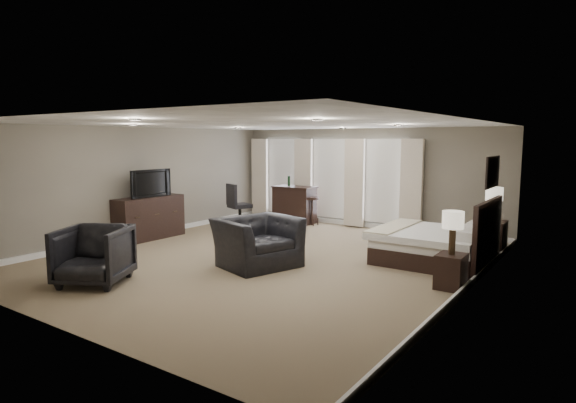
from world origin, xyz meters
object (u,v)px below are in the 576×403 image
Objects in this scene: nightstand_far at (492,237)px; dresser at (149,218)px; bar_stool_left at (295,211)px; desk_chair at (240,205)px; lamp_near at (453,233)px; tv at (148,194)px; armchair_far at (94,252)px; bed at (426,229)px; nightstand_near at (451,271)px; lamp_far at (494,204)px; bar_stool_right at (312,211)px; armchair_near at (257,234)px; bar_counter at (294,204)px.

nightstand_far is 7.57m from dresser.
desk_chair is (-1.06, -1.10, 0.23)m from bar_stool_left.
lamp_near is 6.92m from tv.
tv is 1.08× the size of armchair_far.
nightstand_far is 0.59× the size of tv.
lamp_near is at bearing -88.65° from tv.
bed is at bearing 121.54° from lamp_near.
lamp_near reaches higher than nightstand_near.
dresser is at bearing 97.88° from armchair_far.
armchair_far is (2.14, -2.86, 0.02)m from dresser.
lamp_near is at bearing -90.00° from lamp_far.
dresser is (-6.03, -1.61, -0.13)m from bed.
tv is 0.97× the size of desk_chair.
bar_stool_right is at bearing -30.80° from tv.
dresser is at bearing 99.83° from armchair_near.
dresser is 1.24× the size of armchair_near.
armchair_near is at bearing -7.88° from dresser.
lamp_far is at bearing 90.00° from lamp_near.
nightstand_near is 6.28m from bar_stool_left.
nightstand_near is 0.79× the size of bar_stool_left.
lamp_far is at bearing 22.25° from armchair_far.
bar_stool_right is (-4.72, 3.52, -0.49)m from lamp_near.
tv is (0.00, 0.00, 0.57)m from dresser.
bar_counter is at bearing 129.05° from bar_stool_left.
desk_chair is (0.63, 2.52, -0.49)m from tv.
dresser is 4.06m from bar_counter.
bar_counter is at bearing 43.22° from armchair_near.
nightstand_far is at bearing -7.51° from bar_stool_right.
bar_counter is 1.55m from desk_chair.
armchair_near is (-3.31, -3.56, -0.41)m from lamp_far.
nightstand_near is at bearing -90.00° from nightstand_far.
nightstand_far is at bearing 22.25° from armchair_far.
nightstand_near is 2.99m from lamp_far.
bar_counter is at bearing -23.01° from tv.
lamp_far reaches higher than lamp_near.
nightstand_far is 5.38m from bar_counter.
bar_counter reaches higher than bar_stool_right.
bed is at bearing -121.54° from nightstand_far.
nightstand_near is 6.73m from desk_chair.
nightstand_far is at bearing 90.00° from nightstand_near.
tv is 1.45× the size of bar_stool_right.
armchair_near reaches higher than bar_stool_left.
tv is 1.62× the size of bar_stool_left.
dresser reaches higher than nightstand_near.
bar_stool_right is at bearing 151.60° from bed.
bar_stool_left is (1.68, 3.62, -0.72)m from tv.
bar_stool_right is (0.61, -0.05, -0.13)m from bar_counter.
bed is 6.26m from tv.
bar_stool_right is 0.67× the size of desk_chair.
tv is at bearing -156.13° from lamp_far.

